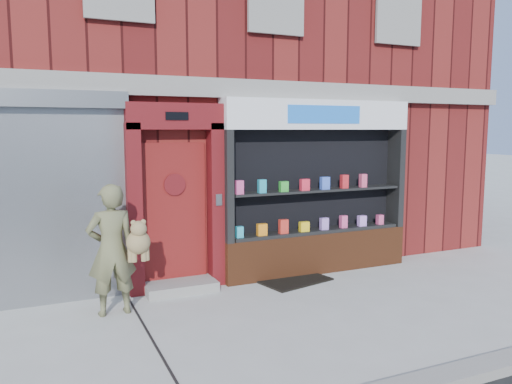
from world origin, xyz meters
TOP-DOWN VIEW (x-y plane):
  - ground at (0.00, 0.00)m, footprint 80.00×80.00m
  - building at (-0.00, 5.99)m, footprint 12.00×8.16m
  - shutter_bay at (-3.00, 1.93)m, footprint 3.10×0.30m
  - red_door_bay at (-0.75, 1.86)m, footprint 1.52×0.58m
  - pharmacy_bay at (1.75, 1.81)m, footprint 3.50×0.41m
  - woman at (-1.81, 1.14)m, footprint 0.84×0.52m
  - doormat at (1.11, 1.49)m, footprint 1.29×1.03m

SIDE VIEW (x-z plane):
  - ground at x=0.00m, z-range 0.00..0.00m
  - doormat at x=1.11m, z-range 0.00..0.03m
  - woman at x=-1.81m, z-range 0.01..1.80m
  - pharmacy_bay at x=1.75m, z-range -0.13..2.87m
  - red_door_bay at x=-0.75m, z-range 0.01..2.91m
  - shutter_bay at x=-3.00m, z-range 0.20..3.24m
  - building at x=0.00m, z-range 0.00..8.00m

